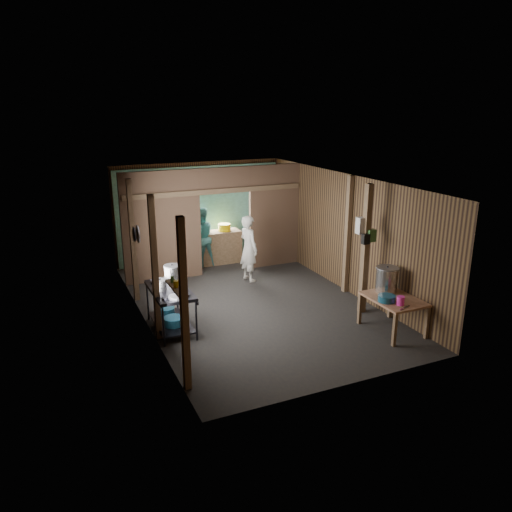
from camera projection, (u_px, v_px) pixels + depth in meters
name	position (u px, v px, depth m)	size (l,w,h in m)	color
floor	(252.00, 303.00, 10.50)	(4.50, 7.00, 0.00)	black
ceiling	(252.00, 180.00, 9.73)	(4.50, 7.00, 0.00)	#515150
wall_back	(199.00, 211.00, 13.17)	(4.50, 0.00, 2.60)	brown
wall_front	(350.00, 305.00, 7.06)	(4.50, 0.00, 2.60)	brown
wall_left	(141.00, 257.00, 9.24)	(0.00, 7.00, 2.60)	brown
wall_right	(345.00, 233.00, 10.99)	(0.00, 7.00, 2.60)	brown
partition_left	(162.00, 227.00, 11.52)	(1.85, 0.10, 2.60)	brown
partition_right	(274.00, 216.00, 12.65)	(1.35, 0.10, 2.60)	brown
partition_header	(225.00, 180.00, 11.84)	(1.30, 0.10, 0.60)	brown
turquoise_panel	(200.00, 214.00, 13.13)	(4.40, 0.06, 2.50)	#6FBEB8
back_counter	(218.00, 247.00, 13.06)	(1.20, 0.50, 0.85)	#886549
wall_clock	(209.00, 189.00, 13.01)	(0.20, 0.20, 0.03)	silver
post_left_a	(184.00, 306.00, 7.00)	(0.10, 0.12, 2.60)	#886549
post_left_b	(155.00, 269.00, 8.57)	(0.10, 0.12, 2.60)	#886549
post_left_c	(133.00, 241.00, 10.32)	(0.10, 0.12, 2.60)	#886549
post_right	(348.00, 235.00, 10.79)	(0.10, 0.12, 2.60)	#886549
post_free	(365.00, 250.00, 9.70)	(0.12, 0.12, 2.60)	#886549
cross_beam	(216.00, 191.00, 11.77)	(4.40, 0.12, 0.12)	#886549
pan_lid_big	(138.00, 234.00, 9.50)	(0.34, 0.34, 0.03)	gray
pan_lid_small	(134.00, 234.00, 9.88)	(0.30, 0.30, 0.03)	black
wall_shelf	(176.00, 288.00, 7.42)	(0.14, 0.80, 0.03)	#886549
jar_white	(181.00, 289.00, 7.18)	(0.07, 0.07, 0.10)	silver
jar_yellow	(176.00, 284.00, 7.40)	(0.08, 0.08, 0.10)	#CEA903
jar_green	(172.00, 279.00, 7.59)	(0.06, 0.06, 0.10)	#31622C
bag_white	(362.00, 225.00, 9.61)	(0.22, 0.15, 0.32)	silver
bag_green	(371.00, 235.00, 9.59)	(0.16, 0.12, 0.24)	#31622C
bag_black	(366.00, 239.00, 9.53)	(0.14, 0.10, 0.20)	black
gas_range	(171.00, 309.00, 9.16)	(0.70, 1.37, 0.81)	black
prep_table	(392.00, 314.00, 9.14)	(0.80, 1.10, 0.65)	tan
stove_pot_large	(172.00, 273.00, 9.44)	(0.32, 0.32, 0.32)	#BABABA
stove_pot_med	(160.00, 285.00, 8.97)	(0.25, 0.25, 0.22)	#BABABA
frying_pan	(177.00, 297.00, 8.60)	(0.29, 0.51, 0.07)	gray
blue_tub_front	(174.00, 321.00, 9.07)	(0.37, 0.37, 0.15)	navy
blue_tub_back	(166.00, 311.00, 9.55)	(0.33, 0.33, 0.13)	navy
stock_pot	(387.00, 280.00, 9.31)	(0.42, 0.42, 0.49)	#BABABA
wash_basin	(387.00, 298.00, 8.87)	(0.31, 0.31, 0.12)	navy
pink_bucket	(401.00, 301.00, 8.71)	(0.13, 0.13, 0.16)	#F82FB1
knife	(405.00, 308.00, 8.59)	(0.30, 0.04, 0.01)	#BABABA
yellow_tub	(224.00, 227.00, 12.99)	(0.33, 0.33, 0.18)	#CEA903
cook	(249.00, 248.00, 11.65)	(0.57, 0.38, 1.57)	beige
worker_back	(201.00, 237.00, 12.71)	(0.75, 0.58, 1.53)	teal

